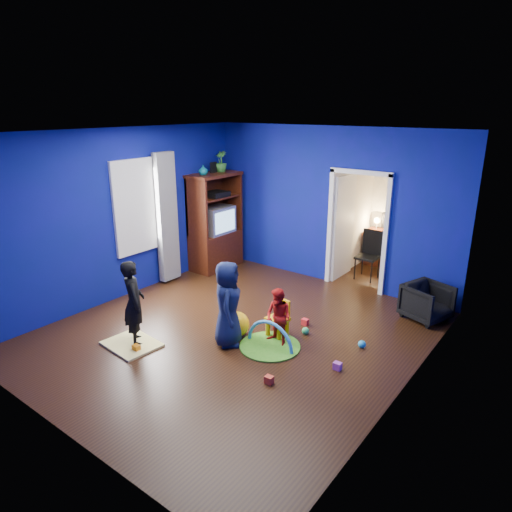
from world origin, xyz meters
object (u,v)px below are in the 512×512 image
Objects in this scene: armchair at (427,302)px; hopper_ball at (237,324)px; child_black at (134,303)px; toddler_red at (278,317)px; vase at (203,170)px; tv_armoire at (215,222)px; child_navy at (228,304)px; folding_chair at (368,256)px; play_mat at (270,346)px; crt_tv at (217,220)px; kid_chair at (277,320)px; study_desk at (386,249)px.

armchair is 3.03m from hopper_ball.
child_black is (-3.05, -3.26, 0.33)m from armchair.
toddler_red is 4.43× the size of vase.
vase is 0.10× the size of tv_armoire.
child_navy is 3.40m from vase.
hopper_ball is 0.40× the size of folding_chair.
child_navy is at bearing -152.94° from play_mat.
crt_tv is 3.09m from folding_chair.
child_black is 2.47× the size of kid_chair.
hopper_ball is 0.74× the size of kid_chair.
child_black is at bearing 89.67° from child_navy.
toddler_red is at bearing -33.57° from tv_armoire.
child_navy reaches higher than kid_chair.
child_navy is 1.40× the size of study_desk.
vase is 3.44m from hopper_ball.
toddler_red is 1.19× the size of crt_tv.
toddler_red is 0.97× the size of play_mat.
child_black is 3.39m from vase.
vase reaches higher than tv_armoire.
armchair is 2.44m from kid_chair.
kid_chair is at bearing 159.23° from armchair.
kid_chair reaches higher than hopper_ball.
play_mat is (0.53, 0.27, -0.60)m from child_navy.
child_navy reaches higher than study_desk.
folding_chair reaches higher than hopper_ball.
toddler_red is 2.25× the size of hopper_ball.
toddler_red is 3.49m from crt_tv.
armchair is at bearing 63.96° from toddler_red.
crt_tv is (0.04, 0.00, 0.04)m from tv_armoire.
armchair is at bearing -36.25° from folding_chair.
tv_armoire is 3.92× the size of kid_chair.
tv_armoire is 5.28× the size of hopper_ball.
folding_chair is at bearing 90.81° from play_mat.
crt_tv reaches higher than play_mat.
child_black is 1.48× the size of toddler_red.
tv_armoire is 0.06m from crt_tv.
folding_chair is (0.54, 3.34, 0.27)m from hopper_ball.
crt_tv reaches higher than armchair.
kid_chair is at bearing -32.09° from tv_armoire.
child_black reaches higher than study_desk.
tv_armoire is 3.32m from kid_chair.
folding_chair is (0.00, -0.96, 0.09)m from study_desk.
play_mat is (0.58, 0.02, -0.17)m from hopper_ball.
vase is at bearing 148.34° from play_mat.
child_black is at bearing 155.80° from armchair.
toddler_red reaches higher than study_desk.
child_black is at bearing -65.85° from vase.
tv_armoire reaches higher than play_mat.
folding_chair is at bearing 72.67° from armchair.
vase is at bearing 115.00° from armchair.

